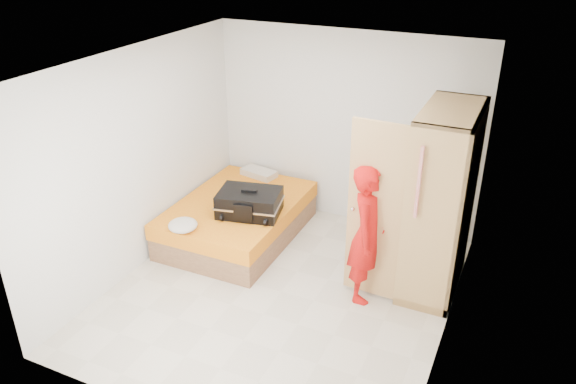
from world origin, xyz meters
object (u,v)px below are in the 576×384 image
at_px(bed, 238,219).
at_px(suitcase, 249,203).
at_px(wardrobe, 435,207).
at_px(person, 368,234).
at_px(round_cushion, 183,225).

bearing_deg(bed, suitcase, -35.16).
bearing_deg(suitcase, wardrobe, -8.20).
distance_m(bed, suitcase, 0.53).
bearing_deg(bed, wardrobe, -0.95).
relative_size(bed, person, 1.28).
relative_size(person, suitcase, 1.81).
bearing_deg(round_cushion, person, 9.03).
distance_m(bed, wardrobe, 2.61).
height_order(bed, round_cushion, round_cushion).
bearing_deg(wardrobe, suitcase, -175.79).
relative_size(wardrobe, person, 1.33).
height_order(bed, wardrobe, wardrobe).
relative_size(suitcase, round_cushion, 2.51).
relative_size(bed, wardrobe, 0.96).
height_order(bed, suitcase, suitcase).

